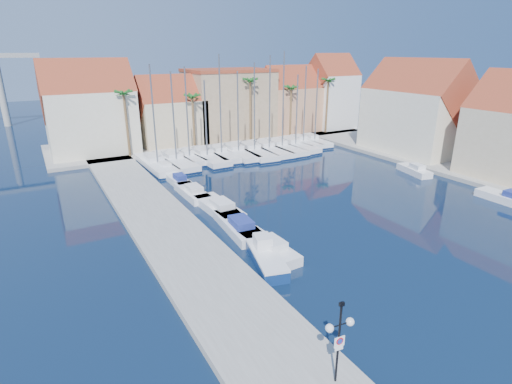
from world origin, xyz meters
TOP-DOWN VIEW (x-y plane):
  - ground at (0.00, 0.00)m, footprint 260.00×260.00m
  - quay_west at (-9.00, 13.50)m, footprint 6.00×77.00m
  - shore_north at (10.00, 48.00)m, footprint 54.00×16.00m
  - shore_east at (32.00, 15.00)m, footprint 12.00×60.00m
  - lamp_post at (-7.48, -5.33)m, footprint 1.46×0.50m
  - fishing_boat at (-4.38, 6.16)m, footprint 3.14×5.74m
  - motorboat_west_0 at (-3.28, 7.62)m, footprint 2.31×6.47m
  - motorboat_west_1 at (-3.49, 12.31)m, footprint 2.79×7.14m
  - motorboat_west_2 at (-3.16, 17.11)m, footprint 2.55×7.26m
  - motorboat_west_3 at (-3.83, 22.59)m, footprint 2.06×6.22m
  - motorboat_west_4 at (-3.78, 27.16)m, footprint 1.67×5.07m
  - motorboat_west_5 at (-3.70, 33.17)m, footprint 1.97×5.29m
  - motorboat_east_0 at (24.00, 4.44)m, footprint 2.21×6.49m
  - motorboat_east_1 at (23.98, 16.53)m, footprint 2.77×5.40m
  - sailboat_0 at (-4.08, 35.36)m, footprint 3.35×11.53m
  - sailboat_1 at (-1.33, 35.83)m, footprint 3.32×11.62m
  - sailboat_2 at (0.85, 36.48)m, footprint 2.91×8.50m
  - sailboat_3 at (3.22, 35.85)m, footprint 3.32×11.43m
  - sailboat_4 at (5.69, 36.10)m, footprint 3.24×10.09m
  - sailboat_5 at (8.26, 35.85)m, footprint 3.05×10.95m
  - sailboat_6 at (10.77, 35.51)m, footprint 4.05×12.24m
  - sailboat_7 at (13.31, 35.48)m, footprint 3.20×11.63m
  - sailboat_8 at (15.71, 35.56)m, footprint 3.19×11.60m
  - sailboat_9 at (18.26, 35.55)m, footprint 3.45×10.84m
  - sailboat_10 at (20.74, 36.74)m, footprint 2.42×8.90m
  - sailboat_11 at (22.98, 36.56)m, footprint 2.97×8.82m
  - building_0 at (-10.00, 47.00)m, footprint 12.30×9.00m
  - building_1 at (2.00, 47.00)m, footprint 10.30×8.00m
  - building_2 at (13.00, 48.00)m, footprint 14.20×10.20m
  - building_3 at (25.00, 47.00)m, footprint 10.30×8.00m
  - building_4 at (34.00, 46.00)m, footprint 8.30×8.00m
  - building_6 at (32.00, 24.00)m, footprint 9.00×14.30m
  - palm_0 at (-6.00, 42.00)m, footprint 2.60×2.60m
  - palm_1 at (4.00, 42.00)m, footprint 2.60×2.60m
  - palm_2 at (14.00, 42.00)m, footprint 2.60×2.60m
  - palm_3 at (22.00, 42.00)m, footprint 2.60×2.60m
  - palm_4 at (30.00, 42.00)m, footprint 2.60×2.60m

SIDE VIEW (x-z plane):
  - ground at x=0.00m, z-range 0.00..0.00m
  - quay_west at x=-9.00m, z-range 0.00..0.50m
  - shore_north at x=10.00m, z-range 0.00..0.50m
  - shore_east at x=32.00m, z-range 0.00..0.50m
  - motorboat_west_0 at x=-3.28m, z-range -0.19..1.21m
  - motorboat_west_1 at x=-3.49m, z-range -0.19..1.21m
  - motorboat_west_3 at x=-3.83m, z-range -0.19..1.21m
  - motorboat_west_4 at x=-3.78m, z-range -0.19..1.21m
  - motorboat_west_2 at x=-3.16m, z-range -0.19..1.21m
  - motorboat_west_5 at x=-3.70m, z-range -0.19..1.21m
  - motorboat_east_0 at x=24.00m, z-range -0.19..1.21m
  - motorboat_east_1 at x=23.98m, z-range -0.19..1.21m
  - sailboat_3 at x=3.22m, z-range -5.04..6.15m
  - sailboat_9 at x=18.26m, z-range -5.20..6.33m
  - sailboat_1 at x=-1.33m, z-range -5.67..6.80m
  - sailboat_6 at x=10.77m, z-range -6.11..7.25m
  - sailboat_5 at x=8.26m, z-range -5.56..6.70m
  - sailboat_0 at x=-4.08m, z-range -6.13..7.28m
  - sailboat_7 at x=13.31m, z-range -6.57..7.73m
  - sailboat_8 at x=15.71m, z-range -6.86..8.04m
  - sailboat_11 at x=22.98m, z-range -5.51..6.72m
  - sailboat_10 at x=20.74m, z-range -5.76..6.98m
  - sailboat_4 at x=5.69m, z-range -6.64..7.87m
  - sailboat_2 at x=0.85m, z-range -5.87..7.12m
  - fishing_boat at x=-4.38m, z-range -0.32..1.59m
  - lamp_post at x=-7.48m, z-range 1.17..5.47m
  - building_1 at x=2.00m, z-range -0.20..10.80m
  - building_3 at x=25.00m, z-range -0.14..11.86m
  - building_2 at x=13.00m, z-range 0.51..12.01m
  - building_6 at x=32.00m, z-range -0.23..13.27m
  - building_0 at x=-10.00m, z-range -0.23..13.27m
  - building_4 at x=34.00m, z-range -0.03..13.97m
  - palm_1 at x=4.00m, z-range 3.56..12.71m
  - palm_3 at x=22.00m, z-range 3.78..13.43m
  - palm_0 at x=-6.00m, z-range 4.00..14.15m
  - palm_4 at x=30.00m, z-range 4.22..14.87m
  - palm_2 at x=14.00m, z-range 4.44..15.59m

